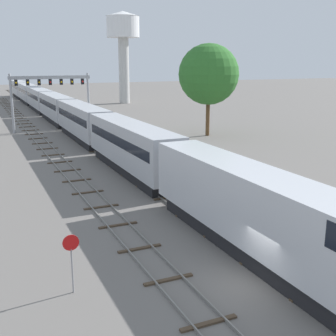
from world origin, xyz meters
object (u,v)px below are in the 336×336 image
Objects in this scene: trackside_tree_left at (209,74)px; signal_gantry at (51,89)px; stop_sign at (72,255)px; water_tower at (123,34)px; passenger_train at (55,107)px.

signal_gantry is at bearing 144.92° from trackside_tree_left.
trackside_tree_left is at bearing 52.69° from stop_sign.
signal_gantry is 0.54× the size of water_tower.
passenger_train is at bearing 80.47° from stop_sign.
stop_sign is at bearing -98.87° from signal_gantry.
trackside_tree_left reaches higher than passenger_train.
signal_gantry reaches higher than stop_sign.
water_tower is at bearing 51.88° from passenger_train.
passenger_train is 39.28m from water_tower.
signal_gantry is 47.13m from water_tower.
passenger_train is 10.60× the size of trackside_tree_left.
trackside_tree_left is (-5.22, -52.42, -8.30)m from water_tower.
passenger_train is at bearing 77.19° from signal_gantry.
water_tower is (24.82, 38.66, 10.55)m from signal_gantry.
signal_gantry reaches higher than passenger_train.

